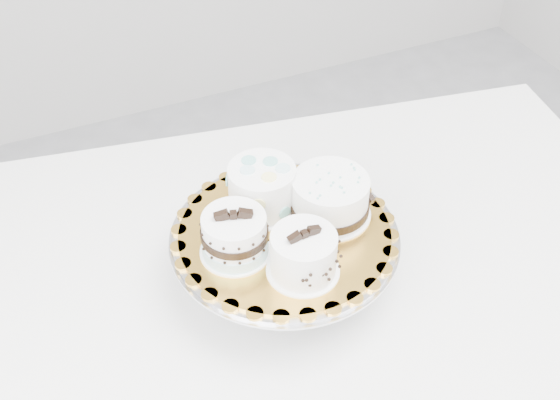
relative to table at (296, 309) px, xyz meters
name	(u,v)px	position (x,y,z in m)	size (l,w,h in m)	color
table	(296,309)	(0.00, 0.00, 0.00)	(1.39, 1.04, 0.75)	silver
cake_stand	(285,247)	(-0.01, 0.02, 0.14)	(0.35, 0.35, 0.09)	gray
cake_board	(285,232)	(-0.01, 0.02, 0.17)	(0.32, 0.32, 0.00)	gold
cake_swirl	(303,255)	(-0.02, -0.07, 0.20)	(0.10, 0.10, 0.08)	white
cake_banded	(235,236)	(-0.10, 0.01, 0.20)	(0.11, 0.11, 0.08)	white
cake_dots	(262,188)	(-0.02, 0.08, 0.21)	(0.13, 0.13, 0.08)	white
cake_ribbon	(331,198)	(0.06, 0.03, 0.20)	(0.14, 0.13, 0.07)	white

